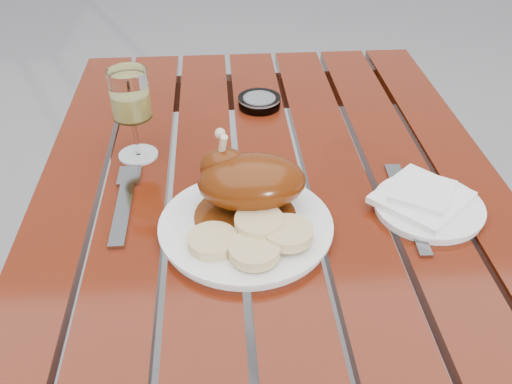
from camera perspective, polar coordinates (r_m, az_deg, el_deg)
table at (r=1.21m, az=1.43°, el=-14.68°), size 0.80×1.20×0.75m
dinner_plate at (r=0.87m, az=-1.03°, el=-3.53°), size 0.28×0.28×0.02m
roast_duck at (r=0.87m, az=-0.87°, el=1.05°), size 0.17×0.16×0.12m
bread_dumplings at (r=0.82m, az=-0.24°, el=-4.48°), size 0.18×0.12×0.03m
wine_glass at (r=1.03m, az=-12.23°, el=7.52°), size 0.07×0.07×0.17m
side_plate at (r=0.95m, az=16.86°, el=-1.47°), size 0.20×0.20×0.01m
napkin at (r=0.95m, az=16.24°, el=-0.52°), size 0.18×0.18×0.01m
ashtray at (r=1.21m, az=0.33°, el=9.00°), size 0.10×0.10×0.02m
fork at (r=0.94m, az=-13.11°, el=-1.48°), size 0.02×0.20×0.01m
knife at (r=0.94m, az=15.15°, el=-2.04°), size 0.03×0.21×0.01m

